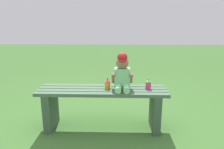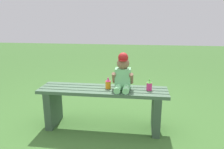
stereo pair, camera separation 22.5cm
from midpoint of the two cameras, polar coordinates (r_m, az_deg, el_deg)
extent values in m
plane|color=#3D6B2D|center=(2.55, -5.11, -14.02)|extent=(16.00, 16.00, 0.00)
cube|color=#47664C|center=(2.24, -5.79, -5.50)|extent=(1.43, 0.08, 0.04)
cube|color=#47664C|center=(2.32, -5.50, -4.71)|extent=(1.43, 0.08, 0.04)
cube|color=#47664C|center=(2.41, -5.23, -3.98)|extent=(1.43, 0.08, 0.04)
cube|color=#47664C|center=(2.50, -4.98, -3.30)|extent=(1.43, 0.08, 0.04)
cube|color=#3C5641|center=(2.59, -18.56, -8.94)|extent=(0.08, 0.35, 0.44)
cube|color=#3C5641|center=(2.46, 8.88, -9.65)|extent=(0.08, 0.35, 0.44)
cube|color=#7FCC8C|center=(2.34, 0.00, -1.06)|extent=(0.17, 0.12, 0.23)
sphere|color=#8C664C|center=(2.30, 0.00, 3.08)|extent=(0.14, 0.14, 0.14)
cylinder|color=#B21E1E|center=(2.26, -0.03, 3.82)|extent=(0.09, 0.09, 0.01)
sphere|color=#B21E1E|center=(2.29, 0.00, 4.58)|extent=(0.11, 0.11, 0.11)
cylinder|color=#85D693|center=(2.26, -1.24, -3.87)|extent=(0.07, 0.16, 0.07)
cylinder|color=#85D693|center=(2.25, 1.05, -3.89)|extent=(0.07, 0.16, 0.07)
cylinder|color=#8C664C|center=(2.32, -2.35, -0.90)|extent=(0.04, 0.12, 0.14)
cylinder|color=#8C664C|center=(2.31, 2.30, -0.94)|extent=(0.04, 0.12, 0.14)
cylinder|color=orange|center=(2.36, -3.97, -2.84)|extent=(0.06, 0.06, 0.08)
cone|color=#E5337F|center=(2.34, -4.00, -1.57)|extent=(0.06, 0.06, 0.03)
cylinder|color=#E5337F|center=(2.34, -4.00, -1.15)|extent=(0.01, 0.01, 0.02)
cylinder|color=#E5337F|center=(2.36, 7.05, -2.93)|extent=(0.06, 0.06, 0.08)
cone|color=#66CC4C|center=(2.34, 7.10, -1.66)|extent=(0.06, 0.06, 0.03)
cylinder|color=#66CC4C|center=(2.34, 7.11, -1.23)|extent=(0.01, 0.01, 0.02)
camera|label=1|loc=(0.11, -92.86, -0.76)|focal=33.99mm
camera|label=2|loc=(0.11, 87.14, 0.76)|focal=33.99mm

